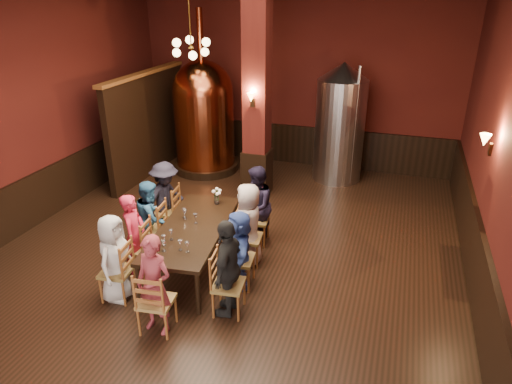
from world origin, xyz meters
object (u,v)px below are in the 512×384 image
(copper_kettle, at_px, (204,115))
(rose_vase, at_px, (216,194))
(person_1, at_px, (134,235))
(person_2, at_px, (151,217))
(person_0, at_px, (114,258))
(dining_table, at_px, (193,230))
(steel_vessel, at_px, (340,123))

(copper_kettle, height_order, rose_vase, copper_kettle)
(person_1, relative_size, person_2, 1.04)
(person_2, bearing_deg, person_0, 167.27)
(person_0, relative_size, rose_vase, 4.51)
(person_0, relative_size, person_1, 0.98)
(person_0, bearing_deg, person_2, 5.43)
(dining_table, xyz_separation_m, person_2, (-0.88, 0.23, -0.02))
(person_2, distance_m, steel_vessel, 5.10)
(steel_vessel, bearing_deg, person_2, -119.87)
(rose_vase, bearing_deg, steel_vessel, 66.72)
(steel_vessel, bearing_deg, person_1, -115.83)
(person_2, height_order, steel_vessel, steel_vessel)
(person_0, bearing_deg, steel_vessel, -23.82)
(dining_table, relative_size, person_0, 1.84)
(dining_table, height_order, person_1, person_1)
(person_0, height_order, rose_vase, person_0)
(copper_kettle, xyz_separation_m, rose_vase, (1.68, -3.27, -0.46))
(person_0, relative_size, person_2, 1.02)
(person_0, bearing_deg, copper_kettle, 8.39)
(person_1, xyz_separation_m, steel_vessel, (2.43, 5.03, 0.69))
(person_1, relative_size, steel_vessel, 0.50)
(copper_kettle, distance_m, rose_vase, 3.71)
(person_1, height_order, rose_vase, person_1)
(steel_vessel, xyz_separation_m, rose_vase, (-1.59, -3.68, -0.43))
(dining_table, bearing_deg, copper_kettle, 104.50)
(person_0, xyz_separation_m, steel_vessel, (2.36, 5.70, 0.70))
(copper_kettle, bearing_deg, steel_vessel, 7.16)
(dining_table, distance_m, steel_vessel, 4.93)
(person_2, bearing_deg, person_1, 167.27)
(copper_kettle, distance_m, steel_vessel, 3.29)
(copper_kettle, height_order, steel_vessel, copper_kettle)
(copper_kettle, xyz_separation_m, steel_vessel, (3.26, 0.41, -0.03))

